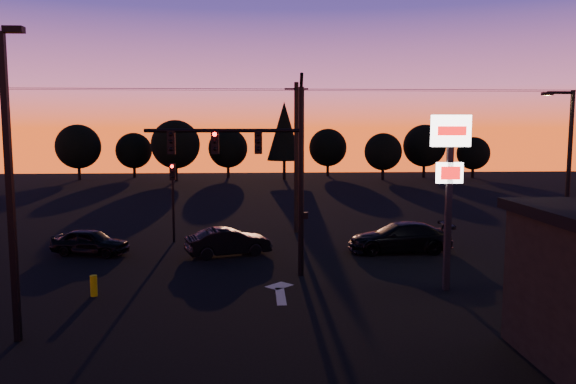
{
  "coord_description": "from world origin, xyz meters",
  "views": [
    {
      "loc": [
        -0.37,
        -19.52,
        6.31
      ],
      "look_at": [
        1.0,
        5.0,
        3.5
      ],
      "focal_mm": 35.0,
      "sensor_mm": 36.0,
      "label": 1
    }
  ],
  "objects_px": {
    "traffic_signal_mast": "(263,161)",
    "car_left": "(90,242)",
    "car_right": "(400,237)",
    "secondary_signal": "(173,191)",
    "streetlight": "(567,169)",
    "car_mid": "(228,242)",
    "parking_lot_light": "(8,164)",
    "bollard": "(94,286)",
    "pylon_sign": "(450,165)"
  },
  "relations": [
    {
      "from": "parking_lot_light",
      "to": "streetlight",
      "type": "distance_m",
      "value": 23.05
    },
    {
      "from": "parking_lot_light",
      "to": "car_left",
      "type": "bearing_deg",
      "value": 95.92
    },
    {
      "from": "parking_lot_light",
      "to": "pylon_sign",
      "type": "relative_size",
      "value": 1.34
    },
    {
      "from": "car_right",
      "to": "car_left",
      "type": "bearing_deg",
      "value": -91.97
    },
    {
      "from": "pylon_sign",
      "to": "traffic_signal_mast",
      "type": "bearing_deg",
      "value": 160.64
    },
    {
      "from": "secondary_signal",
      "to": "parking_lot_light",
      "type": "relative_size",
      "value": 0.48
    },
    {
      "from": "pylon_sign",
      "to": "car_left",
      "type": "bearing_deg",
      "value": 155.9
    },
    {
      "from": "car_left",
      "to": "car_right",
      "type": "distance_m",
      "value": 15.6
    },
    {
      "from": "parking_lot_light",
      "to": "streetlight",
      "type": "relative_size",
      "value": 1.14
    },
    {
      "from": "secondary_signal",
      "to": "streetlight",
      "type": "relative_size",
      "value": 0.54
    },
    {
      "from": "car_right",
      "to": "pylon_sign",
      "type": "bearing_deg",
      "value": -0.23
    },
    {
      "from": "bollard",
      "to": "car_right",
      "type": "bearing_deg",
      "value": 26.95
    },
    {
      "from": "traffic_signal_mast",
      "to": "car_left",
      "type": "xyz_separation_m",
      "value": [
        -8.6,
        4.53,
        -4.29
      ]
    },
    {
      "from": "car_left",
      "to": "car_mid",
      "type": "distance_m",
      "value": 6.91
    },
    {
      "from": "car_mid",
      "to": "car_right",
      "type": "distance_m",
      "value": 8.71
    },
    {
      "from": "traffic_signal_mast",
      "to": "car_right",
      "type": "xyz_separation_m",
      "value": [
        7.0,
        4.28,
        -4.18
      ]
    },
    {
      "from": "car_left",
      "to": "secondary_signal",
      "type": "bearing_deg",
      "value": -36.81
    },
    {
      "from": "car_mid",
      "to": "car_right",
      "type": "xyz_separation_m",
      "value": [
        8.71,
        0.3,
        0.07
      ]
    },
    {
      "from": "bollard",
      "to": "car_mid",
      "type": "xyz_separation_m",
      "value": [
        4.73,
        6.54,
        0.29
      ]
    },
    {
      "from": "bollard",
      "to": "car_right",
      "type": "distance_m",
      "value": 15.08
    },
    {
      "from": "traffic_signal_mast",
      "to": "streetlight",
      "type": "bearing_deg",
      "value": 6.14
    },
    {
      "from": "pylon_sign",
      "to": "car_right",
      "type": "relative_size",
      "value": 1.3
    },
    {
      "from": "bollard",
      "to": "car_mid",
      "type": "relative_size",
      "value": 0.19
    },
    {
      "from": "traffic_signal_mast",
      "to": "pylon_sign",
      "type": "xyz_separation_m",
      "value": [
        7.1,
        -2.49,
        -0.02
      ]
    },
    {
      "from": "bollard",
      "to": "car_left",
      "type": "xyz_separation_m",
      "value": [
        -2.16,
        7.08,
        0.25
      ]
    },
    {
      "from": "car_left",
      "to": "car_right",
      "type": "height_order",
      "value": "car_right"
    },
    {
      "from": "traffic_signal_mast",
      "to": "bollard",
      "type": "distance_m",
      "value": 8.28
    },
    {
      "from": "secondary_signal",
      "to": "bollard",
      "type": "bearing_deg",
      "value": -98.7
    },
    {
      "from": "traffic_signal_mast",
      "to": "car_left",
      "type": "relative_size",
      "value": 2.24
    },
    {
      "from": "traffic_signal_mast",
      "to": "secondary_signal",
      "type": "height_order",
      "value": "traffic_signal_mast"
    },
    {
      "from": "traffic_signal_mast",
      "to": "bollard",
      "type": "bearing_deg",
      "value": -158.38
    },
    {
      "from": "parking_lot_light",
      "to": "bollard",
      "type": "height_order",
      "value": "parking_lot_light"
    },
    {
      "from": "car_left",
      "to": "traffic_signal_mast",
      "type": "bearing_deg",
      "value": -103.34
    },
    {
      "from": "parking_lot_light",
      "to": "bollard",
      "type": "relative_size",
      "value": 11.53
    },
    {
      "from": "traffic_signal_mast",
      "to": "car_left",
      "type": "distance_m",
      "value": 10.62
    },
    {
      "from": "parking_lot_light",
      "to": "car_mid",
      "type": "distance_m",
      "value": 13.19
    },
    {
      "from": "secondary_signal",
      "to": "car_left",
      "type": "relative_size",
      "value": 1.14
    },
    {
      "from": "secondary_signal",
      "to": "car_left",
      "type": "bearing_deg",
      "value": -141.25
    },
    {
      "from": "parking_lot_light",
      "to": "car_right",
      "type": "distance_m",
      "value": 18.84
    },
    {
      "from": "pylon_sign",
      "to": "car_mid",
      "type": "distance_m",
      "value": 11.72
    },
    {
      "from": "pylon_sign",
      "to": "bollard",
      "type": "distance_m",
      "value": 14.27
    },
    {
      "from": "pylon_sign",
      "to": "car_mid",
      "type": "relative_size",
      "value": 1.64
    },
    {
      "from": "secondary_signal",
      "to": "parking_lot_light",
      "type": "bearing_deg",
      "value": -99.79
    },
    {
      "from": "pylon_sign",
      "to": "car_mid",
      "type": "height_order",
      "value": "pylon_sign"
    },
    {
      "from": "secondary_signal",
      "to": "bollard",
      "type": "height_order",
      "value": "secondary_signal"
    },
    {
      "from": "car_left",
      "to": "car_mid",
      "type": "bearing_deg",
      "value": -80.07
    },
    {
      "from": "bollard",
      "to": "car_right",
      "type": "xyz_separation_m",
      "value": [
        13.44,
        6.83,
        0.36
      ]
    },
    {
      "from": "streetlight",
      "to": "car_left",
      "type": "xyz_separation_m",
      "value": [
        -22.6,
        3.02,
        -3.77
      ]
    },
    {
      "from": "parking_lot_light",
      "to": "streetlight",
      "type": "height_order",
      "value": "parking_lot_light"
    },
    {
      "from": "streetlight",
      "to": "bollard",
      "type": "height_order",
      "value": "streetlight"
    }
  ]
}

